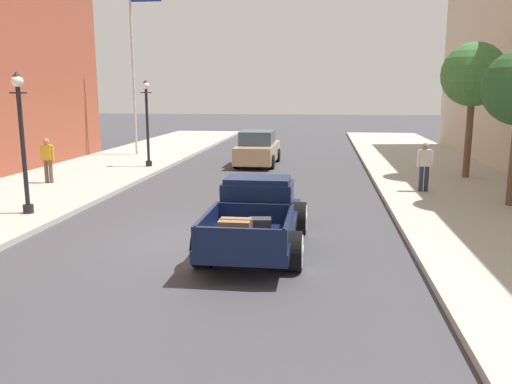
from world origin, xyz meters
The scene contains 9 objects.
ground_plane centered at (0.00, 0.00, 0.00)m, with size 140.00×140.00×0.00m, color #3D3D42.
hotrod_truck_navy centered at (1.07, -0.39, 0.75)m, with size 2.22×4.96×1.58m.
car_background_tan centered at (-0.58, 12.70, 0.77)m, with size 1.92×4.33×1.65m.
pedestrian_sidewalk_left centered at (-7.53, 5.94, 1.09)m, with size 0.53×0.22×1.65m.
pedestrian_sidewalk_right centered at (5.93, 6.05, 1.09)m, with size 0.53×0.22×1.65m.
street_lamp_near centered at (-5.58, 1.33, 2.39)m, with size 0.50×0.32×3.85m.
street_lamp_far centered at (-5.32, 10.63, 2.39)m, with size 0.50×0.32×3.85m.
flagpole centered at (-7.24, 14.89, 5.77)m, with size 1.74×0.16×9.16m.
street_tree_second centered at (8.16, 9.31, 4.09)m, with size 2.43×2.43×5.19m.
Camera 1 is at (2.50, -11.57, 3.46)m, focal length 35.82 mm.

